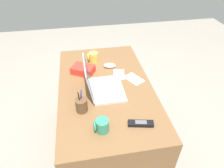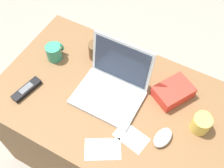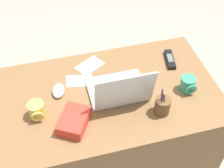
{
  "view_description": "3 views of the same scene",
  "coord_description": "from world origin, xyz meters",
  "views": [
    {
      "loc": [
        -1.22,
        0.16,
        1.69
      ],
      "look_at": [
        -0.04,
        -0.05,
        0.76
      ],
      "focal_mm": 32.38,
      "sensor_mm": 36.0,
      "label": 1
    },
    {
      "loc": [
        0.29,
        -0.61,
        1.87
      ],
      "look_at": [
        -0.05,
        0.02,
        0.81
      ],
      "focal_mm": 44.78,
      "sensor_mm": 36.0,
      "label": 2
    },
    {
      "loc": [
        0.25,
        1.07,
        1.96
      ],
      "look_at": [
        -0.02,
        0.02,
        0.82
      ],
      "focal_mm": 49.06,
      "sensor_mm": 36.0,
      "label": 3
    }
  ],
  "objects": [
    {
      "name": "ground_plane",
      "position": [
        0.0,
        0.0,
        0.0
      ],
      "size": [
        6.0,
        6.0,
        0.0
      ],
      "primitive_type": "plane",
      "color": "gray"
    },
    {
      "name": "desk",
      "position": [
        0.0,
        0.0,
        0.36
      ],
      "size": [
        1.22,
        0.71,
        0.72
      ],
      "primitive_type": "cube",
      "color": "brown",
      "rests_on": "ground"
    },
    {
      "name": "laptop",
      "position": [
        -0.06,
        0.03,
        0.77
      ],
      "size": [
        0.31,
        0.28,
        0.25
      ],
      "color": "silver",
      "rests_on": "desk"
    },
    {
      "name": "computer_mouse",
      "position": [
        0.25,
        -0.08,
        0.74
      ],
      "size": [
        0.08,
        0.12,
        0.03
      ],
      "primitive_type": "ellipsoid",
      "rotation": [
        0.0,
        0.0,
        -0.2
      ],
      "color": "white",
      "rests_on": "desk"
    },
    {
      "name": "coffee_mug_white",
      "position": [
        0.37,
        0.05,
        0.76
      ],
      "size": [
        0.08,
        0.09,
        0.09
      ],
      "color": "#E0BC4C",
      "rests_on": "desk"
    },
    {
      "name": "coffee_mug_tall",
      "position": [
        -0.43,
        0.08,
        0.76
      ],
      "size": [
        0.08,
        0.09,
        0.09
      ],
      "color": "#338C6B",
      "rests_on": "desk"
    },
    {
      "name": "cordless_phone",
      "position": [
        -0.43,
        -0.16,
        0.73
      ],
      "size": [
        0.07,
        0.16,
        0.03
      ],
      "color": "black",
      "rests_on": "desk"
    },
    {
      "name": "pen_holder",
      "position": [
        -0.24,
        0.19,
        0.77
      ],
      "size": [
        0.08,
        0.08,
        0.17
      ],
      "color": "brown",
      "rests_on": "desk"
    },
    {
      "name": "snack_bag",
      "position": [
        0.2,
        0.16,
        0.75
      ],
      "size": [
        0.2,
        0.22,
        0.06
      ],
      "primitive_type": "cube",
      "rotation": [
        0.0,
        0.0,
        -0.53
      ],
      "color": "red",
      "rests_on": "desk"
    },
    {
      "name": "paper_note_near_laptop",
      "position": [
        0.13,
        -0.13,
        0.72
      ],
      "size": [
        0.16,
        0.12,
        0.0
      ],
      "primitive_type": "cube",
      "rotation": [
        0.0,
        0.0,
        -0.19
      ],
      "color": "white",
      "rests_on": "desk"
    },
    {
      "name": "paper_note_left",
      "position": [
        0.04,
        -0.24,
        0.72
      ],
      "size": [
        0.18,
        0.16,
        0.0
      ],
      "primitive_type": "cube",
      "rotation": [
        0.0,
        0.0,
        0.52
      ],
      "color": "white",
      "rests_on": "desk"
    }
  ]
}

